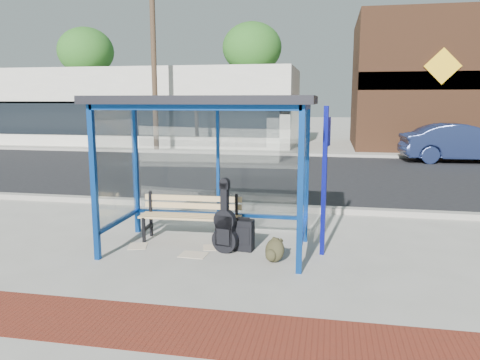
% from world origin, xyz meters
% --- Properties ---
extents(ground, '(120.00, 120.00, 0.00)m').
position_xyz_m(ground, '(0.00, 0.00, 0.00)').
color(ground, '#B2ADA0').
rests_on(ground, ground).
extents(brick_paver_strip, '(60.00, 1.00, 0.01)m').
position_xyz_m(brick_paver_strip, '(0.00, -2.60, 0.01)').
color(brick_paver_strip, maroon).
rests_on(brick_paver_strip, ground).
extents(curb_near, '(60.00, 0.25, 0.12)m').
position_xyz_m(curb_near, '(0.00, 2.90, 0.06)').
color(curb_near, gray).
rests_on(curb_near, ground).
extents(street_asphalt, '(60.00, 10.00, 0.00)m').
position_xyz_m(street_asphalt, '(0.00, 8.00, 0.00)').
color(street_asphalt, black).
rests_on(street_asphalt, ground).
extents(curb_far, '(60.00, 0.25, 0.12)m').
position_xyz_m(curb_far, '(0.00, 13.10, 0.06)').
color(curb_far, gray).
rests_on(curb_far, ground).
extents(far_sidewalk, '(60.00, 4.00, 0.01)m').
position_xyz_m(far_sidewalk, '(0.00, 15.00, 0.00)').
color(far_sidewalk, '#B2ADA0').
rests_on(far_sidewalk, ground).
extents(bus_shelter, '(3.30, 1.80, 2.42)m').
position_xyz_m(bus_shelter, '(0.00, 0.07, 2.07)').
color(bus_shelter, navy).
rests_on(bus_shelter, ground).
extents(storefront_white, '(18.00, 6.04, 4.00)m').
position_xyz_m(storefront_white, '(-9.00, 17.99, 2.00)').
color(storefront_white, silver).
rests_on(storefront_white, ground).
extents(storefront_brown, '(10.00, 7.08, 6.40)m').
position_xyz_m(storefront_brown, '(8.00, 18.49, 3.20)').
color(storefront_brown, '#59331E').
rests_on(storefront_brown, ground).
extents(tree_left, '(3.60, 3.60, 7.03)m').
position_xyz_m(tree_left, '(-14.00, 22.00, 5.45)').
color(tree_left, '#4C3826').
rests_on(tree_left, ground).
extents(tree_mid, '(3.60, 3.60, 7.03)m').
position_xyz_m(tree_mid, '(-3.00, 22.00, 5.45)').
color(tree_mid, '#4C3826').
rests_on(tree_mid, ground).
extents(utility_pole_west, '(1.60, 0.24, 8.00)m').
position_xyz_m(utility_pole_west, '(-6.00, 13.40, 4.11)').
color(utility_pole_west, '#4C3826').
rests_on(utility_pole_west, ground).
extents(bench, '(1.72, 0.48, 0.80)m').
position_xyz_m(bench, '(-0.40, 0.46, 0.45)').
color(bench, black).
rests_on(bench, ground).
extents(guitar_bag, '(0.42, 0.20, 1.11)m').
position_xyz_m(guitar_bag, '(0.30, -0.08, 0.41)').
color(guitar_bag, black).
rests_on(guitar_bag, ground).
extents(suitcase, '(0.33, 0.24, 0.54)m').
position_xyz_m(suitcase, '(0.57, 0.07, 0.25)').
color(suitcase, black).
rests_on(suitcase, ground).
extents(backpack, '(0.36, 0.35, 0.36)m').
position_xyz_m(backpack, '(1.11, -0.37, 0.17)').
color(backpack, '#2D2A19').
rests_on(backpack, ground).
extents(sign_post, '(0.11, 0.28, 2.27)m').
position_xyz_m(sign_post, '(1.81, 0.12, 1.28)').
color(sign_post, '#0C1186').
rests_on(sign_post, ground).
extents(newspaper_a, '(0.38, 0.44, 0.01)m').
position_xyz_m(newspaper_a, '(-1.17, -0.05, 0.00)').
color(newspaper_a, white).
rests_on(newspaper_a, ground).
extents(newspaper_b, '(0.43, 0.34, 0.01)m').
position_xyz_m(newspaper_b, '(-0.15, -0.29, 0.00)').
color(newspaper_b, white).
rests_on(newspaper_b, ground).
extents(newspaper_c, '(0.47, 0.41, 0.01)m').
position_xyz_m(newspaper_c, '(0.10, 0.13, 0.00)').
color(newspaper_c, white).
rests_on(newspaper_c, ground).
extents(parked_car, '(4.59, 1.92, 1.47)m').
position_xyz_m(parked_car, '(6.82, 12.18, 0.74)').
color(parked_car, '#182345').
rests_on(parked_car, ground).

